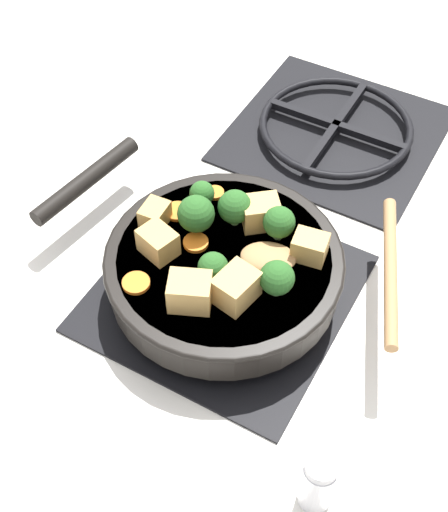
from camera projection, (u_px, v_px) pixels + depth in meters
ground_plane at (224, 294)px, 0.93m from camera, size 2.40×2.40×0.00m
front_burner_grate at (224, 288)px, 0.92m from camera, size 0.31×0.31×0.03m
rear_burner_grate at (335, 129)px, 1.12m from camera, size 0.31×0.31×0.03m
skillet_pan at (222, 266)px, 0.89m from camera, size 0.41×0.30×0.05m
wooden_spoon at (336, 264)px, 0.85m from camera, size 0.22×0.22×0.02m
tofu_cube_center_large at (310, 247)px, 0.86m from camera, size 0.05×0.04×0.03m
tofu_cube_near_handle at (189, 292)px, 0.81m from camera, size 0.06×0.06×0.04m
tofu_cube_east_chunk at (236, 288)px, 0.82m from camera, size 0.05×0.06×0.04m
tofu_cube_west_chunk at (155, 215)px, 0.90m from camera, size 0.03×0.04×0.03m
tofu_cube_back_piece at (261, 213)px, 0.89m from camera, size 0.06×0.06×0.04m
tofu_cube_front_piece at (158, 242)px, 0.86m from camera, size 0.05×0.05×0.03m
broccoli_floret_near_spoon at (279, 222)px, 0.87m from camera, size 0.04×0.04×0.05m
broccoli_floret_center_top at (213, 267)px, 0.83m from camera, size 0.04×0.04×0.04m
broccoli_floret_east_rim at (277, 278)px, 0.82m from camera, size 0.04×0.04×0.05m
broccoli_floret_west_rim at (202, 194)px, 0.91m from camera, size 0.03×0.03×0.04m
broccoli_floret_north_edge at (235, 207)px, 0.89m from camera, size 0.04×0.04×0.05m
broccoli_floret_south_cluster at (196, 214)px, 0.88m from camera, size 0.05×0.05×0.05m
carrot_slice_orange_thin at (177, 211)px, 0.92m from camera, size 0.03×0.03×0.01m
carrot_slice_near_center at (215, 193)px, 0.94m from camera, size 0.02×0.02×0.01m
carrot_slice_edge_slice at (194, 245)px, 0.88m from camera, size 0.03×0.03×0.01m
carrot_slice_under_broccoli at (136, 283)px, 0.84m from camera, size 0.03×0.03×0.01m
salt_shaker at (318, 482)px, 0.72m from camera, size 0.04×0.04×0.09m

